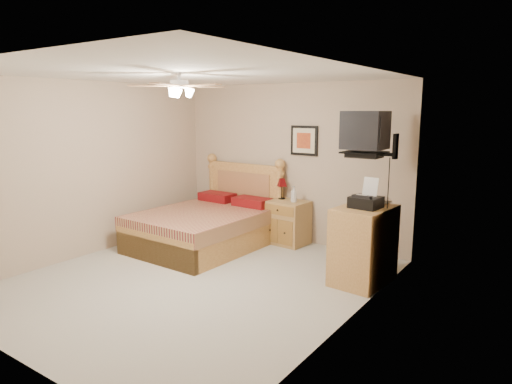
% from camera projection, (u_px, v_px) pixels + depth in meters
% --- Properties ---
extents(floor, '(4.50, 4.50, 0.00)m').
position_uv_depth(floor, '(196.00, 280.00, 5.69)').
color(floor, '#A7A397').
rests_on(floor, ground).
extents(ceiling, '(4.00, 4.50, 0.04)m').
position_uv_depth(ceiling, '(191.00, 74.00, 5.24)').
color(ceiling, white).
rests_on(ceiling, ground).
extents(wall_back, '(4.00, 0.04, 2.50)m').
position_uv_depth(wall_back, '(290.00, 163.00, 7.29)').
color(wall_back, tan).
rests_on(wall_back, ground).
extents(wall_front, '(4.00, 0.04, 2.50)m').
position_uv_depth(wall_front, '(3.00, 217.00, 3.65)').
color(wall_front, tan).
rests_on(wall_front, ground).
extents(wall_left, '(0.04, 4.50, 2.50)m').
position_uv_depth(wall_left, '(91.00, 169.00, 6.59)').
color(wall_left, tan).
rests_on(wall_left, ground).
extents(wall_right, '(0.04, 4.50, 2.50)m').
position_uv_depth(wall_right, '(350.00, 200.00, 4.35)').
color(wall_right, tan).
rests_on(wall_right, ground).
extents(bed, '(1.62, 2.09, 1.33)m').
position_uv_depth(bed, '(203.00, 205.00, 6.96)').
color(bed, '#A26A32').
rests_on(bed, ground).
extents(nightstand, '(0.67, 0.52, 0.69)m').
position_uv_depth(nightstand, '(287.00, 222.00, 7.19)').
color(nightstand, '#A58147').
rests_on(nightstand, ground).
extents(table_lamp, '(0.20, 0.20, 0.33)m').
position_uv_depth(table_lamp, '(282.00, 189.00, 7.26)').
color(table_lamp, '#5A080A').
rests_on(table_lamp, nightstand).
extents(lotion_bottle, '(0.12, 0.12, 0.25)m').
position_uv_depth(lotion_bottle, '(294.00, 194.00, 7.01)').
color(lotion_bottle, silver).
rests_on(lotion_bottle, nightstand).
extents(framed_picture, '(0.46, 0.04, 0.46)m').
position_uv_depth(framed_picture, '(304.00, 141.00, 7.05)').
color(framed_picture, black).
rests_on(framed_picture, wall_back).
extents(dresser, '(0.63, 0.85, 0.95)m').
position_uv_depth(dresser, '(364.00, 245.00, 5.53)').
color(dresser, '#A16F37').
rests_on(dresser, ground).
extents(fax_machine, '(0.36, 0.38, 0.35)m').
position_uv_depth(fax_machine, '(366.00, 193.00, 5.38)').
color(fax_machine, black).
rests_on(fax_machine, dresser).
extents(magazine_lower, '(0.25, 0.30, 0.03)m').
position_uv_depth(magazine_lower, '(373.00, 201.00, 5.73)').
color(magazine_lower, '#B9AD93').
rests_on(magazine_lower, dresser).
extents(magazine_upper, '(0.31, 0.34, 0.02)m').
position_uv_depth(magazine_upper, '(374.00, 199.00, 5.75)').
color(magazine_upper, gray).
rests_on(magazine_upper, magazine_lower).
extents(wall_tv, '(0.56, 0.46, 0.58)m').
position_uv_depth(wall_tv, '(377.00, 134.00, 5.47)').
color(wall_tv, black).
rests_on(wall_tv, wall_right).
extents(ceiling_fan, '(1.14, 1.14, 0.28)m').
position_uv_depth(ceiling_fan, '(179.00, 86.00, 5.11)').
color(ceiling_fan, white).
rests_on(ceiling_fan, ceiling).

